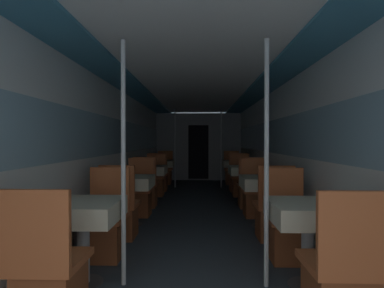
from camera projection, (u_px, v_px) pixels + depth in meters
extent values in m
cube|color=silver|center=(122.00, 151.00, 5.44)|extent=(0.05, 10.41, 2.13)
cube|color=#8CB2C6|center=(123.00, 137.00, 5.43)|extent=(0.03, 9.57, 0.58)
cube|color=silver|center=(273.00, 151.00, 5.36)|extent=(0.05, 10.41, 2.13)
cube|color=#8CB2C6|center=(273.00, 137.00, 5.36)|extent=(0.03, 9.57, 0.58)
cube|color=white|center=(197.00, 89.00, 5.39)|extent=(2.73, 10.41, 0.04)
cube|color=teal|center=(136.00, 92.00, 5.42)|extent=(0.49, 9.99, 0.03)
cube|color=teal|center=(260.00, 91.00, 5.36)|extent=(0.49, 9.99, 0.03)
cube|color=gray|center=(198.00, 147.00, 9.53)|extent=(2.68, 0.08, 2.13)
cube|color=black|center=(198.00, 152.00, 9.49)|extent=(0.64, 0.01, 1.70)
cylinder|color=#4C4C51|center=(84.00, 283.00, 2.62)|extent=(0.33, 0.33, 0.01)
cylinder|color=#B7B7BC|center=(83.00, 243.00, 2.62)|extent=(0.10, 0.10, 0.69)
cube|color=#B2B2B7|center=(83.00, 203.00, 2.61)|extent=(0.59, 0.59, 0.02)
cube|color=beige|center=(83.00, 211.00, 2.61)|extent=(0.63, 0.63, 0.17)
cube|color=#C66033|center=(51.00, 261.00, 2.05)|extent=(0.44, 0.44, 0.05)
cube|color=#C66033|center=(35.00, 230.00, 1.84)|extent=(0.44, 0.04, 0.50)
cube|color=brown|center=(104.00, 239.00, 3.18)|extent=(0.37, 0.37, 0.40)
cube|color=#C66033|center=(104.00, 218.00, 3.18)|extent=(0.44, 0.44, 0.05)
cube|color=#C66033|center=(110.00, 189.00, 3.38)|extent=(0.44, 0.04, 0.50)
cylinder|color=silver|center=(123.00, 163.00, 2.60)|extent=(0.04, 0.04, 2.13)
cylinder|color=#4C4C51|center=(131.00, 225.00, 4.43)|extent=(0.33, 0.33, 0.01)
cylinder|color=#B7B7BC|center=(131.00, 201.00, 4.43)|extent=(0.10, 0.10, 0.69)
cube|color=#B2B2B7|center=(131.00, 177.00, 4.42)|extent=(0.59, 0.59, 0.02)
cube|color=beige|center=(131.00, 182.00, 4.42)|extent=(0.63, 0.63, 0.17)
cube|color=brown|center=(121.00, 222.00, 3.86)|extent=(0.37, 0.37, 0.40)
cube|color=#C66033|center=(121.00, 205.00, 3.86)|extent=(0.44, 0.44, 0.05)
cube|color=#C66033|center=(117.00, 186.00, 3.66)|extent=(0.44, 0.04, 0.50)
cube|color=brown|center=(139.00, 204.00, 5.00)|extent=(0.37, 0.37, 0.40)
cube|color=#C66033|center=(139.00, 190.00, 4.99)|extent=(0.44, 0.44, 0.05)
cube|color=#C66033|center=(141.00, 172.00, 5.19)|extent=(0.44, 0.04, 0.50)
cylinder|color=#4C4C51|center=(151.00, 200.00, 6.24)|extent=(0.33, 0.33, 0.01)
cylinder|color=#B7B7BC|center=(151.00, 184.00, 6.24)|extent=(0.10, 0.10, 0.69)
cube|color=#B2B2B7|center=(151.00, 167.00, 6.23)|extent=(0.59, 0.59, 0.02)
cube|color=beige|center=(151.00, 170.00, 6.23)|extent=(0.63, 0.63, 0.17)
cube|color=brown|center=(146.00, 196.00, 5.67)|extent=(0.37, 0.37, 0.40)
cube|color=#C66033|center=(146.00, 184.00, 5.67)|extent=(0.44, 0.44, 0.05)
cube|color=#C66033|center=(144.00, 171.00, 5.47)|extent=(0.44, 0.04, 0.50)
cube|color=brown|center=(155.00, 187.00, 6.81)|extent=(0.37, 0.37, 0.40)
cube|color=#C66033|center=(155.00, 177.00, 6.80)|extent=(0.44, 0.44, 0.05)
cube|color=#C66033|center=(156.00, 164.00, 7.00)|extent=(0.44, 0.04, 0.50)
cylinder|color=#4C4C51|center=(162.00, 187.00, 8.05)|extent=(0.33, 0.33, 0.01)
cylinder|color=#B7B7BC|center=(162.00, 174.00, 8.05)|extent=(0.10, 0.10, 0.69)
cube|color=#B2B2B7|center=(162.00, 161.00, 8.05)|extent=(0.59, 0.59, 0.02)
cube|color=beige|center=(162.00, 163.00, 8.05)|extent=(0.63, 0.63, 0.17)
cube|color=brown|center=(159.00, 183.00, 7.48)|extent=(0.37, 0.37, 0.40)
cube|color=#C66033|center=(159.00, 174.00, 7.48)|extent=(0.44, 0.44, 0.05)
cube|color=#C66033|center=(158.00, 163.00, 7.28)|extent=(0.44, 0.04, 0.50)
cube|color=brown|center=(165.00, 177.00, 8.62)|extent=(0.37, 0.37, 0.40)
cube|color=#C66033|center=(165.00, 169.00, 8.62)|extent=(0.44, 0.44, 0.05)
cube|color=#C66033|center=(165.00, 159.00, 8.81)|extent=(0.44, 0.04, 0.50)
cylinder|color=silver|center=(175.00, 148.00, 8.03)|extent=(0.04, 0.04, 2.13)
cylinder|color=#4C4C51|center=(308.00, 286.00, 2.57)|extent=(0.33, 0.33, 0.01)
cylinder|color=#B7B7BC|center=(308.00, 245.00, 2.56)|extent=(0.10, 0.10, 0.69)
cube|color=#B2B2B7|center=(308.00, 204.00, 2.56)|extent=(0.59, 0.59, 0.02)
cube|color=beige|center=(308.00, 212.00, 2.56)|extent=(0.63, 0.63, 0.17)
cube|color=#C66033|center=(338.00, 264.00, 2.00)|extent=(0.44, 0.44, 0.05)
cube|color=#C66033|center=(354.00, 232.00, 1.79)|extent=(0.44, 0.04, 0.50)
cube|color=brown|center=(288.00, 241.00, 3.13)|extent=(0.37, 0.37, 0.40)
cube|color=#C66033|center=(288.00, 219.00, 3.13)|extent=(0.44, 0.44, 0.05)
cube|color=#C66033|center=(283.00, 190.00, 3.33)|extent=(0.44, 0.04, 0.50)
cylinder|color=silver|center=(266.00, 163.00, 2.57)|extent=(0.04, 0.04, 2.13)
cylinder|color=#4C4C51|center=(263.00, 226.00, 4.38)|extent=(0.33, 0.33, 0.01)
cylinder|color=#B7B7BC|center=(263.00, 202.00, 4.38)|extent=(0.10, 0.10, 0.69)
cube|color=#B2B2B7|center=(263.00, 178.00, 4.37)|extent=(0.59, 0.59, 0.02)
cube|color=beige|center=(263.00, 183.00, 4.37)|extent=(0.63, 0.63, 0.17)
cube|color=brown|center=(272.00, 223.00, 3.81)|extent=(0.37, 0.37, 0.40)
cube|color=#C66033|center=(272.00, 205.00, 3.81)|extent=(0.44, 0.44, 0.05)
cube|color=#C66033|center=(277.00, 186.00, 3.60)|extent=(0.44, 0.04, 0.50)
cube|color=brown|center=(256.00, 204.00, 4.94)|extent=(0.37, 0.37, 0.40)
cube|color=#C66033|center=(256.00, 191.00, 4.94)|extent=(0.44, 0.44, 0.05)
cube|color=#C66033|center=(254.00, 173.00, 5.14)|extent=(0.44, 0.04, 0.50)
cylinder|color=#4C4C51|center=(245.00, 201.00, 6.19)|extent=(0.33, 0.33, 0.01)
cylinder|color=#B7B7BC|center=(245.00, 184.00, 6.19)|extent=(0.10, 0.10, 0.69)
cube|color=#B2B2B7|center=(245.00, 167.00, 6.18)|extent=(0.59, 0.59, 0.02)
cube|color=beige|center=(245.00, 170.00, 6.18)|extent=(0.63, 0.63, 0.17)
cube|color=brown|center=(249.00, 197.00, 5.62)|extent=(0.37, 0.37, 0.40)
cube|color=#C66033|center=(249.00, 185.00, 5.62)|extent=(0.44, 0.44, 0.05)
cube|color=#C66033|center=(251.00, 171.00, 5.42)|extent=(0.44, 0.04, 0.50)
cube|color=brown|center=(241.00, 187.00, 6.76)|extent=(0.37, 0.37, 0.40)
cube|color=#C66033|center=(241.00, 177.00, 6.75)|extent=(0.44, 0.44, 0.05)
cube|color=#C66033|center=(240.00, 164.00, 6.95)|extent=(0.44, 0.04, 0.50)
cylinder|color=#4C4C51|center=(234.00, 187.00, 8.00)|extent=(0.33, 0.33, 0.01)
cylinder|color=#B7B7BC|center=(234.00, 174.00, 8.00)|extent=(0.10, 0.10, 0.69)
cube|color=#B2B2B7|center=(234.00, 161.00, 7.99)|extent=(0.59, 0.59, 0.02)
cube|color=beige|center=(234.00, 164.00, 7.99)|extent=(0.63, 0.63, 0.17)
cube|color=brown|center=(237.00, 183.00, 7.43)|extent=(0.37, 0.37, 0.40)
cube|color=#C66033|center=(237.00, 174.00, 7.43)|extent=(0.44, 0.44, 0.05)
cube|color=#C66033|center=(238.00, 163.00, 7.23)|extent=(0.44, 0.04, 0.50)
cube|color=brown|center=(232.00, 177.00, 8.57)|extent=(0.37, 0.37, 0.40)
cube|color=#C66033|center=(232.00, 169.00, 8.56)|extent=(0.44, 0.44, 0.05)
cube|color=#C66033|center=(231.00, 159.00, 8.76)|extent=(0.44, 0.04, 0.50)
cylinder|color=silver|center=(221.00, 148.00, 8.00)|extent=(0.04, 0.04, 2.13)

